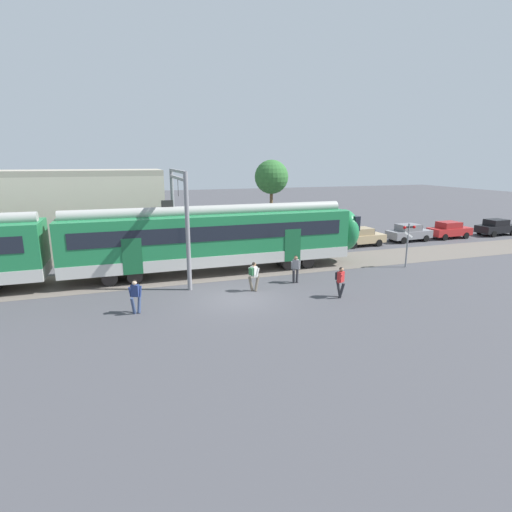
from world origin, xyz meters
The scene contains 15 objects.
ground_plane centered at (0.00, 0.00, 0.00)m, with size 160.00×160.00×0.00m, color #424247.
track_bed centered at (-11.08, 5.45, 0.01)m, with size 80.00×4.40×0.01m, color #605951.
commuter_train centered at (-8.60, 5.45, 2.25)m, with size 38.05×3.07×4.73m.
pedestrian_navy centered at (-5.05, -0.52, 0.99)m, with size 0.65×0.58×1.67m.
pedestrian_white centered at (1.23, 0.89, 0.99)m, with size 0.71×0.52×1.67m.
pedestrian_grey centered at (4.07, 1.60, 0.99)m, with size 0.66×0.56×1.67m.
pedestrian_red centered at (5.25, -1.51, 0.99)m, with size 0.50×0.71×1.67m.
parked_car_tan centered at (13.59, 9.54, 0.78)m, with size 4.07×1.89×1.54m.
parked_car_grey centered at (18.76, 9.91, 0.78)m, with size 4.08×1.92×1.54m.
parked_car_red centered at (23.31, 9.94, 0.78)m, with size 4.03×1.82×1.54m.
parked_car_black centered at (28.83, 9.76, 0.78)m, with size 4.06×1.87×1.54m.
catenary_gantry centered at (-2.09, 5.45, 4.31)m, with size 0.24×6.64×6.53m.
crossing_signal centered at (12.62, 2.50, 2.01)m, with size 0.96×0.22×3.00m.
background_building centered at (-11.34, 12.74, 3.21)m, with size 17.79×5.00×9.20m.
street_tree_right centered at (9.14, 19.39, 5.40)m, with size 3.42×3.42×7.15m.
Camera 1 is at (-5.25, -19.18, 7.08)m, focal length 28.00 mm.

